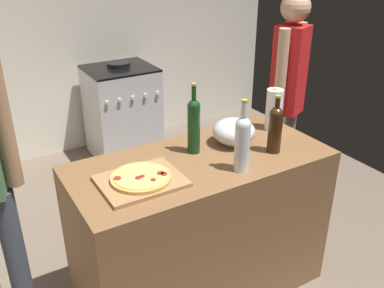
{
  "coord_description": "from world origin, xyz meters",
  "views": [
    {
      "loc": [
        -1.17,
        -0.97,
        1.98
      ],
      "look_at": [
        -0.08,
        0.86,
        0.96
      ],
      "focal_mm": 39.99,
      "sensor_mm": 36.0,
      "label": 1
    }
  ],
  "objects_px": {
    "mixing_bowl": "(234,131)",
    "stove": "(122,112)",
    "paper_towel_roll": "(274,109)",
    "person_in_red": "(287,96)",
    "wine_bottle_amber": "(194,124)",
    "wine_bottle_dark": "(242,141)",
    "pizza": "(141,177)",
    "wine_bottle_clear": "(275,127)"
  },
  "relations": [
    {
      "from": "paper_towel_roll",
      "to": "stove",
      "type": "distance_m",
      "value": 1.97
    },
    {
      "from": "pizza",
      "to": "stove",
      "type": "relative_size",
      "value": 0.32
    },
    {
      "from": "wine_bottle_clear",
      "to": "stove",
      "type": "relative_size",
      "value": 0.35
    },
    {
      "from": "mixing_bowl",
      "to": "stove",
      "type": "height_order",
      "value": "mixing_bowl"
    },
    {
      "from": "paper_towel_roll",
      "to": "mixing_bowl",
      "type": "bearing_deg",
      "value": -170.8
    },
    {
      "from": "mixing_bowl",
      "to": "wine_bottle_amber",
      "type": "relative_size",
      "value": 0.62
    },
    {
      "from": "paper_towel_roll",
      "to": "wine_bottle_clear",
      "type": "bearing_deg",
      "value": -129.47
    },
    {
      "from": "pizza",
      "to": "stove",
      "type": "bearing_deg",
      "value": 70.83
    },
    {
      "from": "wine_bottle_clear",
      "to": "stove",
      "type": "height_order",
      "value": "wine_bottle_clear"
    },
    {
      "from": "pizza",
      "to": "wine_bottle_dark",
      "type": "relative_size",
      "value": 0.78
    },
    {
      "from": "wine_bottle_amber",
      "to": "stove",
      "type": "xyz_separation_m",
      "value": [
        0.32,
        1.89,
        -0.63
      ]
    },
    {
      "from": "pizza",
      "to": "wine_bottle_clear",
      "type": "height_order",
      "value": "wine_bottle_clear"
    },
    {
      "from": "paper_towel_roll",
      "to": "person_in_red",
      "type": "xyz_separation_m",
      "value": [
        0.4,
        0.32,
        -0.08
      ]
    },
    {
      "from": "pizza",
      "to": "mixing_bowl",
      "type": "relative_size",
      "value": 1.2
    },
    {
      "from": "wine_bottle_dark",
      "to": "person_in_red",
      "type": "distance_m",
      "value": 1.11
    },
    {
      "from": "wine_bottle_dark",
      "to": "stove",
      "type": "distance_m",
      "value": 2.28
    },
    {
      "from": "pizza",
      "to": "person_in_red",
      "type": "distance_m",
      "value": 1.48
    },
    {
      "from": "paper_towel_roll",
      "to": "person_in_red",
      "type": "distance_m",
      "value": 0.52
    },
    {
      "from": "person_in_red",
      "to": "pizza",
      "type": "bearing_deg",
      "value": -160.09
    },
    {
      "from": "pizza",
      "to": "paper_towel_roll",
      "type": "height_order",
      "value": "paper_towel_roll"
    },
    {
      "from": "wine_bottle_clear",
      "to": "wine_bottle_dark",
      "type": "bearing_deg",
      "value": -164.74
    },
    {
      "from": "wine_bottle_amber",
      "to": "person_in_red",
      "type": "height_order",
      "value": "person_in_red"
    },
    {
      "from": "wine_bottle_amber",
      "to": "stove",
      "type": "relative_size",
      "value": 0.43
    },
    {
      "from": "wine_bottle_amber",
      "to": "stove",
      "type": "bearing_deg",
      "value": 80.46
    },
    {
      "from": "wine_bottle_dark",
      "to": "pizza",
      "type": "bearing_deg",
      "value": 164.01
    },
    {
      "from": "paper_towel_roll",
      "to": "wine_bottle_dark",
      "type": "height_order",
      "value": "wine_bottle_dark"
    },
    {
      "from": "mixing_bowl",
      "to": "wine_bottle_clear",
      "type": "distance_m",
      "value": 0.25
    },
    {
      "from": "paper_towel_roll",
      "to": "wine_bottle_clear",
      "type": "distance_m",
      "value": 0.33
    },
    {
      "from": "pizza",
      "to": "wine_bottle_clear",
      "type": "bearing_deg",
      "value": -4.8
    },
    {
      "from": "wine_bottle_clear",
      "to": "paper_towel_roll",
      "type": "bearing_deg",
      "value": 50.53
    },
    {
      "from": "wine_bottle_dark",
      "to": "person_in_red",
      "type": "bearing_deg",
      "value": 35.91
    },
    {
      "from": "person_in_red",
      "to": "stove",
      "type": "bearing_deg",
      "value": 113.69
    },
    {
      "from": "mixing_bowl",
      "to": "paper_towel_roll",
      "type": "bearing_deg",
      "value": 9.2
    },
    {
      "from": "wine_bottle_dark",
      "to": "wine_bottle_amber",
      "type": "height_order",
      "value": "wine_bottle_amber"
    },
    {
      "from": "pizza",
      "to": "mixing_bowl",
      "type": "bearing_deg",
      "value": 11.47
    },
    {
      "from": "paper_towel_roll",
      "to": "person_in_red",
      "type": "height_order",
      "value": "person_in_red"
    },
    {
      "from": "mixing_bowl",
      "to": "stove",
      "type": "xyz_separation_m",
      "value": [
        0.06,
        1.91,
        -0.53
      ]
    },
    {
      "from": "wine_bottle_dark",
      "to": "wine_bottle_amber",
      "type": "xyz_separation_m",
      "value": [
        -0.1,
        0.3,
        0.01
      ]
    },
    {
      "from": "paper_towel_roll",
      "to": "wine_bottle_amber",
      "type": "distance_m",
      "value": 0.6
    },
    {
      "from": "stove",
      "to": "paper_towel_roll",
      "type": "bearing_deg",
      "value": -81.56
    },
    {
      "from": "wine_bottle_clear",
      "to": "stove",
      "type": "bearing_deg",
      "value": 91.86
    },
    {
      "from": "mixing_bowl",
      "to": "wine_bottle_dark",
      "type": "relative_size",
      "value": 0.65
    }
  ]
}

